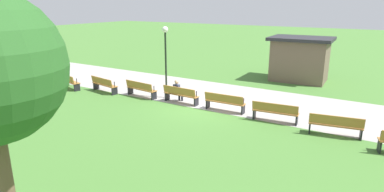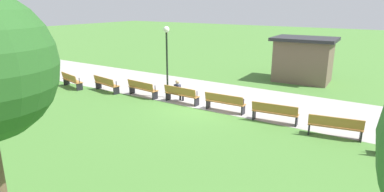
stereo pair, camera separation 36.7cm
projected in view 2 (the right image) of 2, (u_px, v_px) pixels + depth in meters
name	position (u px, v px, depth m)	size (l,w,h in m)	color
ground_plane	(203.00, 107.00, 16.33)	(120.00, 120.00, 0.00)	#477A33
path_paving	(224.00, 96.00, 18.16)	(42.05, 5.36, 0.01)	#A39E99
bench_0	(4.00, 75.00, 21.16)	(2.00, 1.15, 0.89)	#B27538
bench_1	(38.00, 77.00, 20.59)	(2.01, 1.04, 0.89)	#B27538
bench_2	(71.00, 80.00, 19.86)	(2.01, 0.92, 0.89)	#B27538
bench_3	(106.00, 84.00, 18.98)	(2.01, 0.80, 0.89)	#B27538
bench_4	(142.00, 88.00, 17.95)	(2.00, 0.67, 0.89)	#B27538
bench_5	(181.00, 94.00, 16.78)	(1.97, 0.54, 0.89)	#B27538
bench_6	(225.00, 102.00, 15.46)	(1.97, 0.54, 0.89)	#B27538
bench_7	(275.00, 112.00, 14.01)	(2.00, 0.67, 0.89)	#B27538
bench_8	(335.00, 126.00, 12.44)	(2.01, 0.80, 0.89)	#B27538
person_seated	(178.00, 90.00, 17.01)	(0.33, 0.53, 1.20)	#2D3347
lamp_post	(167.00, 48.00, 17.22)	(0.32, 0.32, 3.84)	black
kiosk	(303.00, 59.00, 21.32)	(4.03, 3.16, 2.87)	brown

